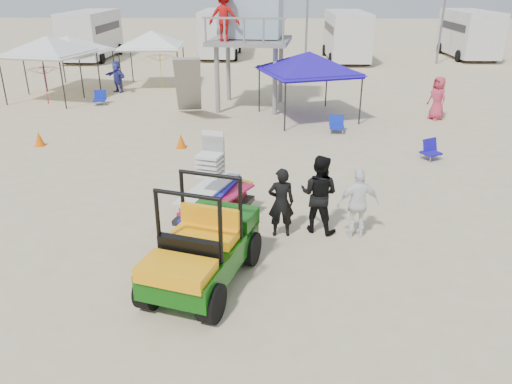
{
  "coord_description": "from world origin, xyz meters",
  "views": [
    {
      "loc": [
        0.79,
        -6.47,
        5.37
      ],
      "look_at": [
        0.5,
        3.0,
        1.3
      ],
      "focal_mm": 35.0,
      "sensor_mm": 36.0,
      "label": 1
    }
  ],
  "objects_px": {
    "surf_trailer": "(214,195)",
    "canopy_blue": "(309,55)",
    "lifeguard_tower": "(248,13)",
    "man_left": "(281,202)",
    "utility_cart": "(200,240)"
  },
  "relations": [
    {
      "from": "surf_trailer",
      "to": "canopy_blue",
      "type": "distance_m",
      "value": 10.62
    },
    {
      "from": "lifeguard_tower",
      "to": "man_left",
      "type": "bearing_deg",
      "value": -84.08
    },
    {
      "from": "lifeguard_tower",
      "to": "canopy_blue",
      "type": "xyz_separation_m",
      "value": [
        2.53,
        -1.97,
        -1.46
      ]
    },
    {
      "from": "utility_cart",
      "to": "lifeguard_tower",
      "type": "distance_m",
      "value": 14.73
    },
    {
      "from": "man_left",
      "to": "lifeguard_tower",
      "type": "distance_m",
      "value": 12.85
    },
    {
      "from": "utility_cart",
      "to": "surf_trailer",
      "type": "height_order",
      "value": "utility_cart"
    },
    {
      "from": "utility_cart",
      "to": "canopy_blue",
      "type": "bearing_deg",
      "value": 77.44
    },
    {
      "from": "utility_cart",
      "to": "canopy_blue",
      "type": "height_order",
      "value": "canopy_blue"
    },
    {
      "from": "canopy_blue",
      "to": "lifeguard_tower",
      "type": "bearing_deg",
      "value": 142.08
    },
    {
      "from": "utility_cart",
      "to": "man_left",
      "type": "xyz_separation_m",
      "value": [
        1.52,
        2.04,
        -0.15
      ]
    },
    {
      "from": "canopy_blue",
      "to": "man_left",
      "type": "bearing_deg",
      "value": -96.84
    },
    {
      "from": "surf_trailer",
      "to": "lifeguard_tower",
      "type": "xyz_separation_m",
      "value": [
        0.23,
        12.07,
        3.18
      ]
    },
    {
      "from": "man_left",
      "to": "lifeguard_tower",
      "type": "bearing_deg",
      "value": -88.77
    },
    {
      "from": "lifeguard_tower",
      "to": "surf_trailer",
      "type": "bearing_deg",
      "value": -91.11
    },
    {
      "from": "man_left",
      "to": "lifeguard_tower",
      "type": "relative_size",
      "value": 0.3
    }
  ]
}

